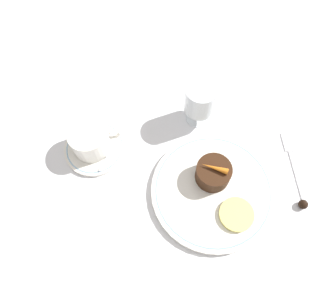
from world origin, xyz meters
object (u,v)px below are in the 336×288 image
at_px(dinner_plate, 213,190).
at_px(fork, 292,158).
at_px(dessert_cake, 214,175).
at_px(coffee_cup, 90,139).
at_px(wine_glass, 200,101).

relative_size(dinner_plate, fork, 1.57).
distance_m(fork, dessert_cake, 0.20).
bearing_deg(coffee_cup, fork, -16.39).
height_order(dinner_plate, dessert_cake, dessert_cake).
bearing_deg(fork, dinner_plate, -169.84).
bearing_deg(coffee_cup, dinner_plate, -34.60).
bearing_deg(wine_glass, coffee_cup, -174.76).
distance_m(wine_glass, dessert_cake, 0.17).
distance_m(dinner_plate, dessert_cake, 0.04).
distance_m(dinner_plate, coffee_cup, 0.30).
height_order(dinner_plate, wine_glass, wine_glass).
height_order(fork, dessert_cake, dessert_cake).
relative_size(wine_glass, dessert_cake, 1.55).
relative_size(coffee_cup, wine_glass, 0.96).
bearing_deg(coffee_cup, wine_glass, 5.24).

